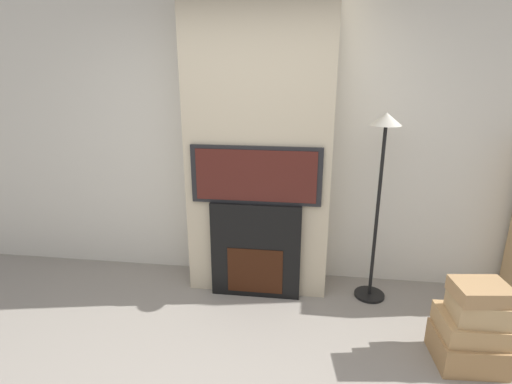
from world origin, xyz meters
The scene contains 6 objects.
wall_back centered at (0.00, 2.03, 1.35)m, with size 6.00×0.06×2.70m.
chimney_breast centered at (0.00, 1.79, 1.35)m, with size 1.26×0.42×2.70m.
fireplace centered at (0.00, 1.58, 0.44)m, with size 0.80×0.15×0.89m.
television centered at (0.00, 1.58, 1.14)m, with size 1.12×0.07×0.51m.
floor_lamp centered at (1.04, 1.67, 1.19)m, with size 0.27×0.27×1.67m.
box_stack centered at (1.62, 0.89, 0.28)m, with size 0.47×0.44×0.63m.
Camera 1 is at (0.43, -1.66, 2.03)m, focal length 28.00 mm.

